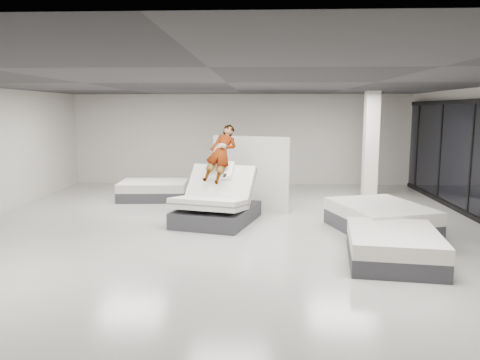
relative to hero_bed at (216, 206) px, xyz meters
The scene contains 9 objects.
room 1.65m from the hero_bed, 72.43° to the right, with size 14.00×14.04×3.20m.
hero_bed is the anchor object (origin of this frame).
person 0.97m from the hero_bed, 74.40° to the left, with size 0.57×0.38×1.57m, color slate.
remote 0.76m from the hero_bed, 16.87° to the right, with size 0.05×0.14×0.03m, color black.
divider_panel 1.77m from the hero_bed, 62.56° to the left, with size 2.16×0.10×1.96m, color beige.
flat_bed_right_far 3.72m from the hero_bed, 10.28° to the right, with size 2.23×2.60×0.61m.
flat_bed_right_near 4.35m from the hero_bed, 39.08° to the right, with size 1.78×2.21×0.55m.
flat_bed_left_far 3.58m from the hero_bed, 126.95° to the left, with size 2.04×1.59×0.54m.
column 5.65m from the hero_bed, 38.05° to the left, with size 0.40×0.40×3.20m, color white.
Camera 1 is at (0.68, -9.69, 2.65)m, focal length 35.00 mm.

